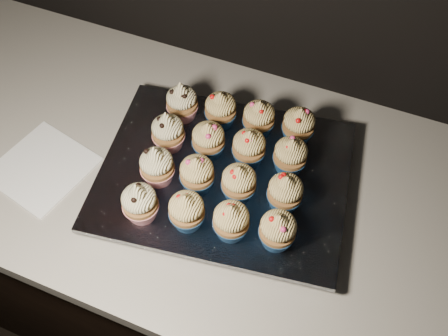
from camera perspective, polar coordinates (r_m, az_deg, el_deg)
name	(u,v)px	position (r m, az deg, el deg)	size (l,w,h in m)	color
cabinet	(254,285)	(1.37, 3.49, -13.22)	(2.40, 0.60, 0.86)	black
worktop	(266,197)	(0.97, 4.82, -3.29)	(2.44, 0.64, 0.04)	beige
napkin	(42,167)	(1.04, -20.04, 0.06)	(0.17, 0.17, 0.00)	white
baking_tray	(224,180)	(0.95, 0.00, -1.35)	(0.42, 0.32, 0.02)	black
foil_lining	(224,175)	(0.94, 0.00, -0.77)	(0.46, 0.36, 0.01)	silver
cupcake_0	(140,202)	(0.86, -9.61, -3.87)	(0.06, 0.06, 0.10)	red
cupcake_1	(187,211)	(0.85, -4.28, -4.87)	(0.06, 0.06, 0.08)	navy
cupcake_2	(231,221)	(0.83, 0.82, -6.02)	(0.06, 0.06, 0.08)	navy
cupcake_3	(278,230)	(0.83, 6.16, -7.04)	(0.06, 0.06, 0.08)	navy
cupcake_4	(157,165)	(0.90, -7.67, 0.29)	(0.06, 0.06, 0.10)	red
cupcake_5	(197,174)	(0.89, -3.10, -0.65)	(0.06, 0.06, 0.08)	navy
cupcake_6	(239,183)	(0.87, 1.71, -1.68)	(0.06, 0.06, 0.08)	navy
cupcake_7	(285,192)	(0.87, 6.99, -2.77)	(0.06, 0.06, 0.08)	navy
cupcake_8	(168,132)	(0.95, -6.42, 4.17)	(0.06, 0.06, 0.10)	red
cupcake_9	(208,140)	(0.93, -1.79, 3.27)	(0.06, 0.06, 0.08)	navy
cupcake_10	(249,147)	(0.92, 2.87, 2.39)	(0.06, 0.06, 0.08)	navy
cupcake_11	(290,155)	(0.92, 7.59, 1.45)	(0.06, 0.06, 0.08)	navy
cupcake_12	(182,102)	(0.99, -4.83, 7.52)	(0.06, 0.06, 0.10)	red
cupcake_13	(221,109)	(0.98, -0.39, 6.71)	(0.06, 0.06, 0.08)	navy
cupcake_14	(259,118)	(0.97, 3.99, 5.72)	(0.06, 0.06, 0.08)	navy
cupcake_15	(299,125)	(0.96, 8.52, 4.87)	(0.06, 0.06, 0.08)	navy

